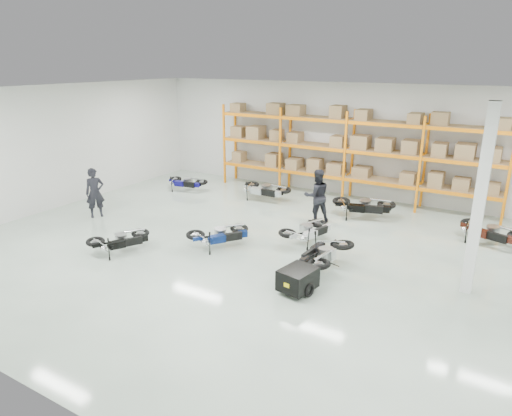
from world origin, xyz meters
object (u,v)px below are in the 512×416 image
Objects in this scene: moto_touring_right at (324,249)px; moto_back_a at (186,180)px; moto_blue_centre at (220,231)px; person_left at (95,193)px; moto_black_far_left at (120,237)px; moto_back_c at (363,202)px; moto_back_d at (490,228)px; moto_silver_left at (308,227)px; moto_back_b at (264,186)px; person_back at (317,196)px; trailer at (298,279)px.

moto_touring_right is 1.14× the size of moto_back_a.
person_left is (-5.37, 0.05, 0.37)m from moto_blue_centre.
moto_black_far_left is 0.83× the size of moto_back_c.
moto_silver_left is at bearing 139.77° from moto_back_d.
moto_silver_left is at bearing -113.34° from moto_black_far_left.
moto_back_a is 3.57m from moto_back_b.
moto_blue_centre is 0.96× the size of moto_back_d.
moto_silver_left is at bearing -44.64° from person_left.
person_back reaches higher than moto_back_b.
person_left is (-12.24, -4.26, 0.35)m from moto_back_d.
moto_back_b is 8.14m from moto_back_d.
moto_back_b is at bearing -87.98° from moto_back_a.
moto_touring_right is (1.12, -1.43, 0.06)m from moto_silver_left.
moto_back_c is 1.10× the size of moto_back_d.
moto_blue_centre is 3.49m from trailer.
moto_back_c is at bearing 104.40° from moto_back_d.
moto_silver_left is 5.54m from moto_black_far_left.
moto_black_far_left is 1.00× the size of moto_back_a.
trailer is at bearing 168.65° from moto_back_c.
moto_silver_left is 7.64m from person_left.
moto_touring_right is 1.20× the size of trailer.
moto_touring_right reaches higher than moto_silver_left.
moto_back_b is (-4.47, 6.23, 0.19)m from trailer.
moto_blue_centre is 3.90m from person_back.
moto_back_a is 0.83× the size of moto_back_c.
person_left is at bearing 142.38° from moto_back_b.
person_left is (-4.11, -4.81, 0.33)m from moto_back_b.
moto_silver_left is 0.94× the size of moto_back_d.
trailer is 0.83× the size of moto_back_b.
moto_back_d is (9.12, 6.10, 0.05)m from moto_black_far_left.
moto_back_c is (5.06, 6.55, 0.10)m from moto_black_far_left.
moto_back_c is (-0.40, 4.53, 0.03)m from moto_touring_right.
moto_silver_left is (2.09, 1.66, -0.01)m from moto_blue_centre.
moto_back_c is (-0.40, 6.13, 0.22)m from trailer.
moto_blue_centre is 0.94× the size of person_left.
trailer is 6.75m from moto_back_d.
moto_touring_right is at bearing -123.75° from moto_back_a.
moto_back_d is (3.65, 4.08, -0.02)m from moto_touring_right.
moto_back_c is at bearing -84.06° from moto_silver_left.
person_left is 0.95× the size of person_back.
moto_blue_centre is 2.67m from moto_silver_left.
person_back is at bearing -97.15° from moto_black_far_left.
moto_back_b is 3.11m from person_back.
moto_touring_right is at bearing -131.46° from moto_black_far_left.
moto_silver_left is 3.23m from trailer.
person_back reaches higher than trailer.
moto_back_c is 1.03× the size of person_back.
moto_silver_left is 4.63m from moto_back_b.
moto_back_b is at bearing 137.58° from moto_touring_right.
moto_black_far_left is 6.72m from moto_back_b.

